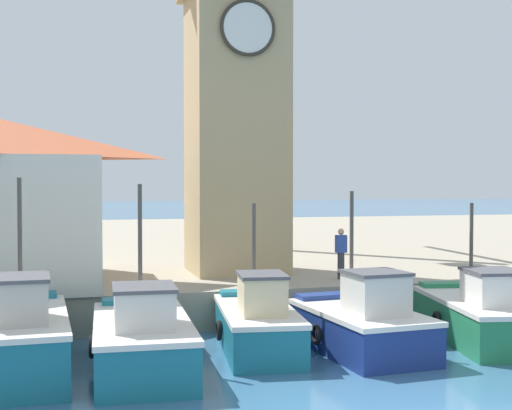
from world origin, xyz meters
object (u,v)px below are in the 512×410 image
object	(u,v)px
fishing_boat_right_inner	(480,315)
clock_tower	(236,74)
port_crane_near	(251,121)
fishing_boat_left_inner	(20,337)
fishing_boat_mid_left	(142,339)
fishing_boat_center	(257,323)
fishing_boat_mid_right	(362,324)
dock_worker_near_tower	(341,253)

from	to	relation	value
fishing_boat_right_inner	clock_tower	size ratio (longest dim) A/B	0.36
fishing_boat_right_inner	port_crane_near	world-z (taller)	port_crane_near
fishing_boat_right_inner	clock_tower	distance (m)	11.37
clock_tower	port_crane_near	distance (m)	9.08
port_crane_near	fishing_boat_left_inner	bearing A→B (deg)	-120.39
fishing_boat_right_inner	clock_tower	bearing A→B (deg)	124.18
fishing_boat_mid_left	clock_tower	distance (m)	11.43
fishing_boat_center	fishing_boat_mid_right	distance (m)	2.60
fishing_boat_left_inner	fishing_boat_mid_left	size ratio (longest dim) A/B	1.02
clock_tower	fishing_boat_mid_right	bearing A→B (deg)	-79.61
fishing_boat_center	dock_worker_near_tower	bearing A→B (deg)	46.86
fishing_boat_left_inner	fishing_boat_center	distance (m)	5.65
fishing_boat_center	port_crane_near	distance (m)	17.07
port_crane_near	fishing_boat_mid_right	bearing A→B (deg)	-94.81
fishing_boat_mid_right	port_crane_near	world-z (taller)	port_crane_near
fishing_boat_left_inner	clock_tower	xyz separation A→B (m)	(6.66, 7.45, 7.13)
fishing_boat_right_inner	port_crane_near	xyz separation A→B (m)	(-2.17, 15.86, 6.38)
clock_tower	dock_worker_near_tower	bearing A→B (deg)	-42.79
clock_tower	dock_worker_near_tower	world-z (taller)	clock_tower
clock_tower	dock_worker_near_tower	xyz separation A→B (m)	(2.82, -2.61, -5.97)
fishing_boat_center	fishing_boat_mid_right	world-z (taller)	fishing_boat_mid_right
fishing_boat_right_inner	port_crane_near	distance (m)	17.24
fishing_boat_mid_left	fishing_boat_center	distance (m)	3.19
clock_tower	fishing_boat_center	bearing A→B (deg)	-98.91
fishing_boat_left_inner	fishing_boat_mid_right	bearing A→B (deg)	-1.07
fishing_boat_left_inner	dock_worker_near_tower	xyz separation A→B (m)	(9.48, 4.84, 1.16)
fishing_boat_mid_right	fishing_boat_right_inner	size ratio (longest dim) A/B	0.84
dock_worker_near_tower	fishing_boat_left_inner	bearing A→B (deg)	-152.95
fishing_boat_mid_left	port_crane_near	bearing A→B (deg)	67.61
fishing_boat_left_inner	clock_tower	distance (m)	12.28
fishing_boat_center	fishing_boat_right_inner	bearing A→B (deg)	-4.77
fishing_boat_mid_right	clock_tower	xyz separation A→B (m)	(-1.39, 7.60, 7.23)
fishing_boat_mid_right	clock_tower	bearing A→B (deg)	100.39
fishing_boat_mid_left	port_crane_near	xyz separation A→B (m)	(6.80, 16.50, 6.37)
fishing_boat_left_inner	fishing_boat_center	xyz separation A→B (m)	(5.60, 0.70, -0.11)
fishing_boat_mid_left	port_crane_near	size ratio (longest dim) A/B	0.31
port_crane_near	dock_worker_near_tower	size ratio (longest dim) A/B	10.36
fishing_boat_center	dock_worker_near_tower	world-z (taller)	fishing_boat_center
clock_tower	dock_worker_near_tower	distance (m)	7.10
dock_worker_near_tower	port_crane_near	bearing A→B (deg)	90.32
fishing_boat_right_inner	clock_tower	world-z (taller)	clock_tower
fishing_boat_center	fishing_boat_mid_left	bearing A→B (deg)	-159.14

